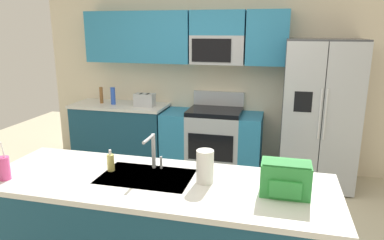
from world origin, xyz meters
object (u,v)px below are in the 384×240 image
Objects in this scene: range_oven at (212,141)px; backpack at (286,178)px; toaster at (145,100)px; bottle_blue at (113,96)px; sink_faucet at (153,149)px; drink_cup_pink at (4,168)px; refrigerator at (319,114)px; soap_dispenser at (111,162)px; pepper_mill at (101,95)px; paper_towel_roll at (205,166)px.

backpack is at bearing -68.34° from range_oven.
bottle_blue is at bearing 178.35° from toaster.
backpack is (0.99, -0.19, -0.05)m from sink_faucet.
refrigerator is at bearing 47.05° from drink_cup_pink.
soap_dispenser is (-0.31, -0.11, -0.10)m from sink_faucet.
sink_faucet is 1.01m from backpack.
pepper_mill is 0.96× the size of bottle_blue.
refrigerator is 6.56× the size of sink_faucet.
drink_cup_pink is at bearing -91.33° from toaster.
bottle_blue is (-1.46, -0.04, 0.58)m from range_oven.
refrigerator is 3.52m from drink_cup_pink.
range_oven is 1.46m from refrigerator.
pepper_mill is at bearing 137.51° from backpack.
refrigerator is at bearing 79.76° from backpack.
refrigerator is 7.71× the size of paper_towel_roll.
sink_faucet reaches higher than backpack.
bottle_blue is 2.65m from drink_cup_pink.
refrigerator reaches higher than paper_towel_roll.
pepper_mill is at bearing 175.90° from toaster.
sink_faucet is (0.92, -2.15, 0.08)m from toaster.
bottle_blue is at bearing 99.37° from drink_cup_pink.
range_oven is 5.71× the size of pepper_mill.
paper_towel_roll is at bearing -51.13° from bottle_blue.
paper_towel_roll is (0.75, -0.03, 0.05)m from soap_dispenser.
toaster is 2.34m from sink_faucet.
toaster is at bearing -4.10° from pepper_mill.
range_oven is 2.64m from backpack.
range_oven is at bearing 99.67° from paper_towel_roll.
bottle_blue reaches higher than paper_towel_roll.
drink_cup_pink is (0.43, -2.61, -0.04)m from bottle_blue.
refrigerator is 7.47× the size of bottle_blue.
pepper_mill is at bearing 103.53° from drink_cup_pink.
drink_cup_pink is (-0.98, -0.44, -0.08)m from sink_faucet.
bottle_blue is at bearing -178.49° from range_oven.
pepper_mill is 1.40× the size of soap_dispenser.
paper_towel_roll is at bearing -17.17° from sink_faucet.
drink_cup_pink reaches higher than soap_dispenser.
bottle_blue is 0.85× the size of drink_cup_pink.
paper_towel_roll is at bearing 174.11° from backpack.
toaster is (-2.34, 0.02, 0.07)m from refrigerator.
refrigerator is 6.37× the size of drink_cup_pink.
backpack reaches higher than range_oven.
pepper_mill is 0.74× the size of backpack.
sink_faucet is at bearing -91.09° from range_oven.
soap_dispenser is (0.67, 0.34, -0.02)m from drink_cup_pink.
drink_cup_pink is (-0.06, -2.60, -0.00)m from toaster.
refrigerator is at bearing 56.45° from sink_faucet.
range_oven is 2.40m from soap_dispenser.
pepper_mill is 0.21m from bottle_blue.
refrigerator is 2.47m from paper_towel_roll.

